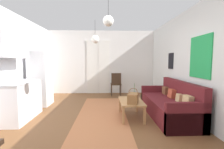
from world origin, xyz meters
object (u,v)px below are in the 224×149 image
object	(u,v)px
refrigerator	(41,78)
accent_chair	(116,83)
pendant_lamp_far	(95,39)
coffee_table	(131,103)
couch	(171,105)
bamboo_vase	(134,96)
handbag	(133,98)
pendant_lamp_near	(108,21)

from	to	relation	value
refrigerator	accent_chair	size ratio (longest dim) A/B	1.84
pendant_lamp_far	coffee_table	bearing A→B (deg)	-52.89
coffee_table	refrigerator	xyz separation A→B (m)	(-2.64, 1.19, 0.47)
couch	bamboo_vase	size ratio (longest dim) A/B	4.93
coffee_table	accent_chair	bearing A→B (deg)	95.23
refrigerator	pendant_lamp_far	world-z (taller)	pendant_lamp_far
coffee_table	accent_chair	world-z (taller)	accent_chair
couch	coffee_table	bearing A→B (deg)	-177.99
bamboo_vase	pendant_lamp_far	world-z (taller)	pendant_lamp_far
bamboo_vase	refrigerator	distance (m)	2.97
handbag	refrigerator	xyz separation A→B (m)	(-2.65, 1.43, 0.30)
handbag	accent_chair	xyz separation A→B (m)	(-0.22, 2.63, -0.03)
pendant_lamp_near	pendant_lamp_far	distance (m)	1.99
couch	pendant_lamp_near	distance (m)	2.51
accent_chair	pendant_lamp_far	size ratio (longest dim) A/B	1.25
refrigerator	couch	bearing A→B (deg)	-17.65
coffee_table	refrigerator	distance (m)	2.94
handbag	accent_chair	size ratio (longest dim) A/B	0.42
coffee_table	handbag	world-z (taller)	handbag
couch	handbag	size ratio (longest dim) A/B	5.31
bamboo_vase	pendant_lamp_near	bearing A→B (deg)	-130.17
bamboo_vase	refrigerator	world-z (taller)	refrigerator
pendant_lamp_near	pendant_lamp_far	size ratio (longest dim) A/B	0.87
bamboo_vase	pendant_lamp_far	xyz separation A→B (m)	(-1.03, 1.19, 1.53)
handbag	pendant_lamp_near	size ratio (longest dim) A/B	0.60
handbag	coffee_table	bearing A→B (deg)	91.34
bamboo_vase	pendant_lamp_far	size ratio (longest dim) A/B	0.56
handbag	refrigerator	world-z (taller)	refrigerator
couch	coffee_table	world-z (taller)	couch
couch	handbag	xyz separation A→B (m)	(-0.98, -0.27, 0.26)
pendant_lamp_far	couch	bearing A→B (deg)	-32.12
coffee_table	bamboo_vase	xyz separation A→B (m)	(0.09, 0.06, 0.15)
bamboo_vase	accent_chair	xyz separation A→B (m)	(-0.31, 2.33, -0.01)
coffee_table	pendant_lamp_far	distance (m)	2.30
refrigerator	accent_chair	distance (m)	2.73
coffee_table	bamboo_vase	world-z (taller)	bamboo_vase
refrigerator	pendant_lamp_near	world-z (taller)	pendant_lamp_near
couch	pendant_lamp_near	world-z (taller)	pendant_lamp_near
coffee_table	refrigerator	world-z (taller)	refrigerator
handbag	pendant_lamp_far	bearing A→B (deg)	122.57
couch	coffee_table	xyz separation A→B (m)	(-0.99, -0.03, 0.08)
coffee_table	refrigerator	bearing A→B (deg)	155.75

